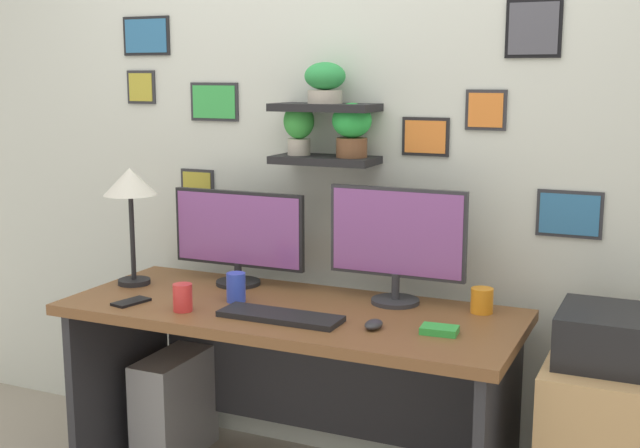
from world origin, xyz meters
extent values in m
cube|color=silver|center=(0.00, 0.44, 1.35)|extent=(4.40, 0.04, 2.70)
cube|color=black|center=(0.00, 0.32, 1.26)|extent=(0.41, 0.20, 0.03)
cube|color=black|center=(0.00, 0.32, 1.46)|extent=(0.41, 0.20, 0.03)
cylinder|color=#B2A899|center=(0.00, 0.32, 1.51)|extent=(0.13, 0.13, 0.05)
ellipsoid|color=green|center=(0.00, 0.32, 1.58)|extent=(0.16, 0.16, 0.11)
cylinder|color=#B2A899|center=(-0.11, 0.32, 1.31)|extent=(0.09, 0.09, 0.06)
ellipsoid|color=green|center=(-0.11, 0.32, 1.41)|extent=(0.12, 0.12, 0.14)
cylinder|color=brown|center=(0.11, 0.32, 1.31)|extent=(0.12, 0.12, 0.07)
ellipsoid|color=green|center=(0.11, 0.32, 1.42)|extent=(0.15, 0.15, 0.13)
cube|color=black|center=(-0.89, 0.42, 1.75)|extent=(0.24, 0.02, 0.17)
cube|color=teal|center=(-0.89, 0.41, 1.75)|extent=(0.21, 0.00, 0.14)
cube|color=#2D2D33|center=(0.92, 0.42, 1.10)|extent=(0.23, 0.02, 0.17)
cube|color=teal|center=(0.92, 0.41, 1.10)|extent=(0.21, 0.00, 0.15)
cube|color=black|center=(0.38, 0.42, 1.36)|extent=(0.18, 0.02, 0.15)
cube|color=orange|center=(0.38, 0.41, 1.36)|extent=(0.16, 0.00, 0.12)
cube|color=#2D2D33|center=(-0.93, 0.42, 1.53)|extent=(0.14, 0.02, 0.15)
cube|color=gold|center=(-0.93, 0.41, 1.53)|extent=(0.12, 0.00, 0.12)
cube|color=#2D2D33|center=(0.60, 0.42, 1.46)|extent=(0.15, 0.02, 0.15)
cube|color=orange|center=(0.60, 0.41, 1.46)|extent=(0.13, 0.00, 0.12)
cube|color=black|center=(0.76, 0.42, 1.75)|extent=(0.20, 0.02, 0.20)
cube|color=#4C4C56|center=(0.76, 0.41, 1.75)|extent=(0.17, 0.00, 0.18)
cube|color=#2D2D33|center=(-0.55, 0.42, 1.48)|extent=(0.23, 0.02, 0.16)
cube|color=green|center=(-0.55, 0.41, 1.48)|extent=(0.21, 0.00, 0.14)
cube|color=#2D2D33|center=(-0.65, 0.42, 1.09)|extent=(0.16, 0.02, 0.19)
cube|color=gold|center=(-0.65, 0.41, 1.09)|extent=(0.14, 0.00, 0.17)
cube|color=brown|center=(0.00, 0.00, 0.73)|extent=(1.68, 0.68, 0.04)
cube|color=#2D2D33|center=(-0.78, 0.00, 0.35)|extent=(0.04, 0.62, 0.71)
cube|color=#2D2D33|center=(0.78, 0.00, 0.35)|extent=(0.04, 0.62, 0.71)
cube|color=#2D2D33|center=(0.00, 0.30, 0.39)|extent=(1.48, 0.02, 0.50)
cylinder|color=black|center=(-0.34, 0.21, 0.76)|extent=(0.18, 0.18, 0.02)
cylinder|color=black|center=(-0.34, 0.21, 0.80)|extent=(0.03, 0.03, 0.07)
cube|color=black|center=(-0.34, 0.22, 0.98)|extent=(0.58, 0.02, 0.31)
cube|color=#8C4C99|center=(-0.34, 0.21, 0.98)|extent=(0.55, 0.00, 0.28)
cylinder|color=#2D2D33|center=(0.34, 0.21, 0.76)|extent=(0.18, 0.18, 0.02)
cylinder|color=#2D2D33|center=(0.34, 0.21, 0.81)|extent=(0.03, 0.03, 0.10)
cube|color=#2D2D33|center=(0.34, 0.22, 1.02)|extent=(0.52, 0.02, 0.33)
cube|color=#8C4C99|center=(0.34, 0.21, 1.02)|extent=(0.50, 0.00, 0.31)
cube|color=black|center=(0.03, -0.14, 0.76)|extent=(0.44, 0.14, 0.02)
ellipsoid|color=#2D2D33|center=(0.37, -0.11, 0.77)|extent=(0.06, 0.09, 0.03)
cylinder|color=black|center=(-0.73, 0.04, 0.76)|extent=(0.13, 0.13, 0.02)
cylinder|color=black|center=(-0.73, 0.04, 0.94)|extent=(0.02, 0.02, 0.35)
cone|color=silver|center=(-0.73, 0.04, 1.17)|extent=(0.21, 0.21, 0.11)
cube|color=black|center=(-0.56, -0.19, 0.76)|extent=(0.10, 0.15, 0.01)
cylinder|color=orange|center=(0.66, 0.22, 0.80)|extent=(0.08, 0.08, 0.09)
cylinder|color=red|center=(-0.33, -0.20, 0.80)|extent=(0.07, 0.07, 0.10)
cube|color=green|center=(0.59, -0.07, 0.76)|extent=(0.13, 0.09, 0.02)
cylinder|color=blue|center=(-0.22, -0.01, 0.81)|extent=(0.07, 0.07, 0.11)
cube|color=black|center=(1.14, 0.08, 0.76)|extent=(0.38, 0.34, 0.17)
cube|color=#99999E|center=(-0.60, 0.11, 0.22)|extent=(0.18, 0.40, 0.44)
camera|label=1|loc=(1.28, -2.58, 1.59)|focal=45.69mm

